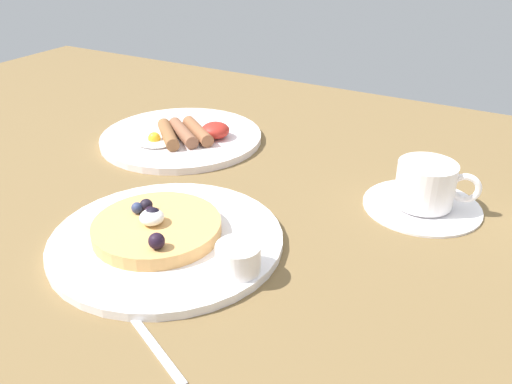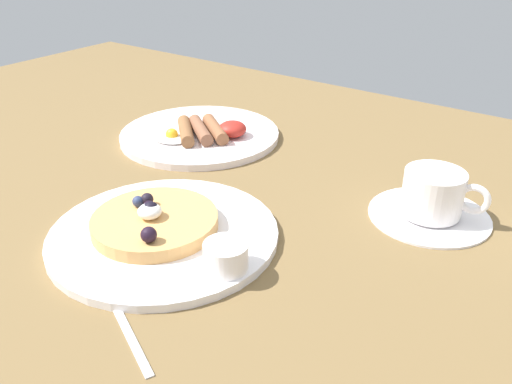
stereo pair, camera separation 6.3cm
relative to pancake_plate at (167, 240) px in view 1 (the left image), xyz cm
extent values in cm
cube|color=brown|center=(4.30, 7.25, -2.00)|extent=(181.49, 116.96, 3.00)
cylinder|color=white|center=(0.00, 0.00, 0.00)|extent=(26.64, 26.64, 1.00)
cylinder|color=tan|center=(-1.18, -0.14, 1.30)|extent=(14.72, 14.72, 1.61)
sphere|color=black|center=(-1.41, -0.37, 3.04)|extent=(1.87, 1.87, 1.87)
sphere|color=black|center=(-2.14, 0.08, 2.89)|extent=(1.57, 1.57, 1.57)
sphere|color=black|center=(-3.78, 1.32, 2.87)|extent=(1.52, 1.52, 1.52)
sphere|color=navy|center=(-1.49, -0.10, 2.73)|extent=(1.25, 1.25, 1.25)
sphere|color=navy|center=(-4.39, 0.40, 2.78)|extent=(1.35, 1.35, 1.35)
sphere|color=navy|center=(-1.91, -0.06, 2.61)|extent=(1.00, 1.00, 1.00)
sphere|color=black|center=(2.26, -4.24, 2.99)|extent=(1.76, 1.76, 1.76)
ellipsoid|color=white|center=(-1.34, -0.61, 2.94)|extent=(2.77, 2.77, 1.66)
cylinder|color=white|center=(10.49, -1.44, 1.99)|extent=(4.71, 4.71, 2.98)
cylinder|color=#692E0F|center=(10.49, -1.44, 2.59)|extent=(3.86, 3.86, 0.36)
cylinder|color=white|center=(-17.00, 25.74, 0.06)|extent=(26.35, 26.35, 1.12)
cylinder|color=brown|center=(-13.90, 26.10, 1.66)|extent=(9.00, 7.34, 2.08)
cylinder|color=brown|center=(-15.55, 24.36, 1.66)|extent=(8.97, 7.40, 2.08)
cylinder|color=brown|center=(-17.19, 22.62, 1.66)|extent=(8.42, 8.11, 2.08)
ellipsoid|color=white|center=(-18.45, 20.67, 0.91)|extent=(6.43, 5.47, 0.60)
sphere|color=yellow|center=(-18.45, 20.67, 1.41)|extent=(2.00, 2.00, 2.00)
ellipsoid|color=#AD271E|center=(-11.30, 27.34, 1.88)|extent=(4.59, 4.59, 2.52)
cylinder|color=white|center=(23.33, 22.93, -0.18)|extent=(14.93, 14.93, 0.63)
cylinder|color=white|center=(23.33, 22.93, 2.91)|extent=(7.39, 7.39, 5.55)
torus|color=white|center=(27.97, 23.59, 3.18)|extent=(3.98, 1.34, 3.91)
cylinder|color=brown|center=(23.33, 22.93, 4.68)|extent=(6.28, 6.28, 0.44)
cube|color=silver|center=(9.24, -13.67, -0.35)|extent=(9.95, 5.22, 0.30)
camera|label=1|loc=(34.35, -39.85, 33.68)|focal=37.61mm
camera|label=2|loc=(39.66, -36.44, 33.68)|focal=37.61mm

